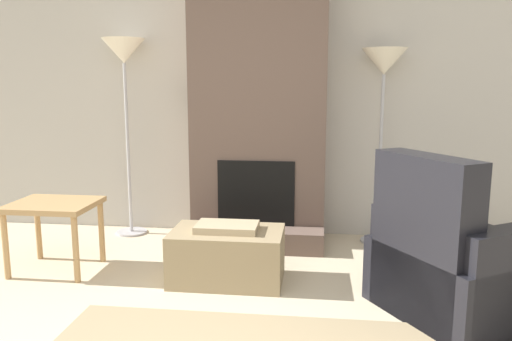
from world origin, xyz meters
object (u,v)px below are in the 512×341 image
(armchair, at_px, (459,265))
(floor_lamp_right, at_px, (384,73))
(side_table, at_px, (54,213))
(floor_lamp_left, at_px, (124,63))
(ottoman, at_px, (227,255))

(armchair, height_order, floor_lamp_right, floor_lamp_right)
(side_table, xyz_separation_m, floor_lamp_right, (2.51, 0.99, 1.05))
(side_table, bearing_deg, floor_lamp_left, 77.86)
(armchair, relative_size, floor_lamp_right, 0.75)
(floor_lamp_left, height_order, floor_lamp_right, floor_lamp_left)
(floor_lamp_left, bearing_deg, ottoman, -43.15)
(ottoman, relative_size, floor_lamp_left, 0.44)
(armchair, xyz_separation_m, floor_lamp_right, (-0.33, 1.37, 1.19))
(ottoman, height_order, floor_lamp_left, floor_lamp_left)
(floor_lamp_right, bearing_deg, ottoman, -138.33)
(side_table, bearing_deg, floor_lamp_right, 21.57)
(armchair, distance_m, floor_lamp_right, 1.85)
(armchair, bearing_deg, floor_lamp_left, 30.71)
(armchair, distance_m, side_table, 2.87)
(armchair, bearing_deg, side_table, 50.66)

